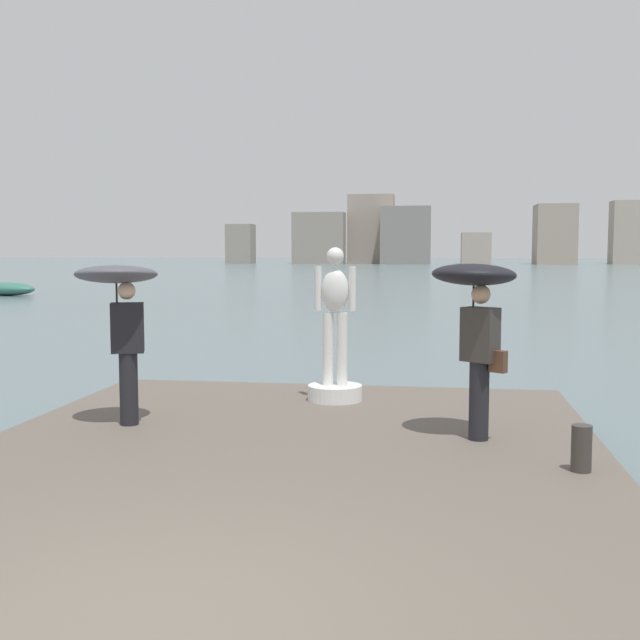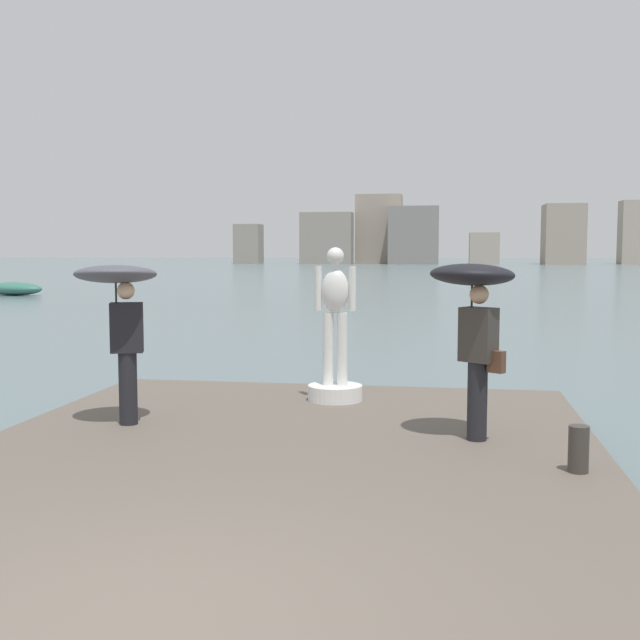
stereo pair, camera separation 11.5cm
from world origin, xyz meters
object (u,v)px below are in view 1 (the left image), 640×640
(onlooker_left, at_px, (120,301))
(mooring_bollard, at_px, (581,448))
(statue_white_figure, at_px, (335,349))
(onlooker_right, at_px, (476,303))
(boat_near, at_px, (6,289))

(onlooker_left, bearing_deg, mooring_bollard, -13.78)
(onlooker_left, relative_size, mooring_bollard, 4.38)
(statue_white_figure, xyz_separation_m, onlooker_right, (1.84, -1.97, 0.80))
(onlooker_right, xyz_separation_m, boat_near, (-24.07, 31.22, -1.56))
(mooring_bollard, bearing_deg, onlooker_left, 166.22)
(onlooker_left, relative_size, boat_near, 0.50)
(statue_white_figure, relative_size, onlooker_right, 1.08)
(mooring_bollard, height_order, boat_near, mooring_bollard)
(onlooker_right, xyz_separation_m, mooring_bollard, (0.96, -1.20, -1.30))
(onlooker_right, height_order, mooring_bollard, onlooker_right)
(onlooker_left, height_order, boat_near, onlooker_left)
(onlooker_left, distance_m, onlooker_right, 4.18)
(onlooker_left, distance_m, boat_near, 37.00)
(statue_white_figure, height_order, mooring_bollard, statue_white_figure)
(statue_white_figure, relative_size, mooring_bollard, 4.79)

